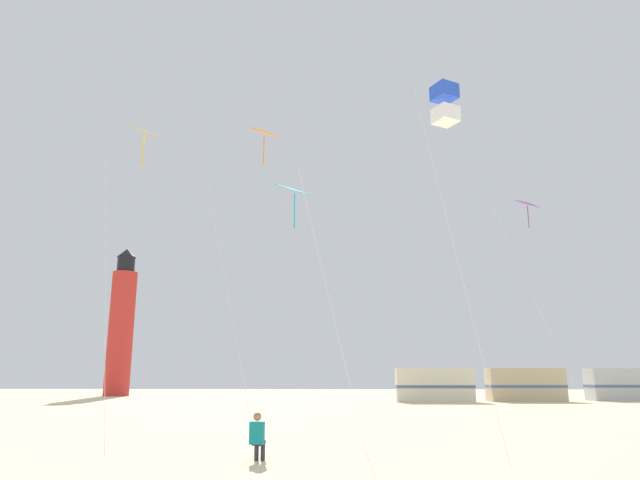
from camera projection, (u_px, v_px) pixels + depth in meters
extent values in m
cube|color=#147F84|center=(257.00, 433.00, 14.06)|extent=(0.36, 0.25, 0.52)
sphere|color=#9E704C|center=(257.00, 417.00, 14.15)|extent=(0.20, 0.20, 0.20)
cylinder|color=#2D2D38|center=(262.00, 443.00, 14.17)|extent=(0.16, 0.37, 0.13)
cylinder|color=#2D2D38|center=(263.00, 452.00, 14.27)|extent=(0.11, 0.11, 0.42)
cylinder|color=#2D2D38|center=(255.00, 442.00, 14.19)|extent=(0.16, 0.37, 0.13)
cylinder|color=#2D2D38|center=(256.00, 452.00, 14.29)|extent=(0.11, 0.11, 0.42)
cylinder|color=silver|center=(537.00, 304.00, 25.24)|extent=(3.34, 1.00, 10.17)
cube|color=purple|center=(527.00, 204.00, 28.02)|extent=(1.22, 1.22, 0.40)
cylinder|color=purple|center=(528.00, 217.00, 27.87)|extent=(0.04, 0.04, 1.10)
cylinder|color=silver|center=(224.00, 272.00, 17.69)|extent=(2.58, 1.91, 10.26)
cube|color=orange|center=(264.00, 132.00, 20.09)|extent=(1.22, 1.22, 0.40)
cylinder|color=orange|center=(264.00, 150.00, 19.94)|extent=(0.04, 0.04, 1.10)
cylinder|color=silver|center=(458.00, 263.00, 14.41)|extent=(1.84, 0.13, 9.51)
cube|color=blue|center=(444.00, 93.00, 16.47)|extent=(0.82, 0.82, 0.44)
cube|color=white|center=(446.00, 115.00, 16.31)|extent=(0.82, 0.82, 0.44)
cylinder|color=silver|center=(332.00, 311.00, 15.83)|extent=(1.80, 2.29, 7.53)
cube|color=#1EB2D1|center=(295.00, 190.00, 17.61)|extent=(1.22, 1.22, 0.40)
cylinder|color=#1EB2D1|center=(294.00, 211.00, 17.46)|extent=(0.04, 0.04, 1.10)
cylinder|color=silver|center=(105.00, 277.00, 16.77)|extent=(1.30, 1.21, 9.63)
cube|color=yellow|center=(145.00, 131.00, 18.48)|extent=(1.22, 1.22, 0.40)
cylinder|color=yellow|center=(143.00, 150.00, 18.33)|extent=(0.04, 0.04, 1.10)
cylinder|color=red|center=(121.00, 333.00, 66.29)|extent=(2.80, 2.80, 14.00)
cylinder|color=black|center=(126.00, 265.00, 68.12)|extent=(2.00, 2.00, 1.80)
cone|color=black|center=(127.00, 253.00, 68.44)|extent=(2.20, 2.20, 1.00)
cube|color=beige|center=(434.00, 385.00, 48.95)|extent=(6.46, 2.48, 2.80)
cube|color=#4C608C|center=(434.00, 387.00, 48.91)|extent=(6.50, 2.52, 0.24)
cube|color=#C6B28C|center=(525.00, 385.00, 50.29)|extent=(6.47, 2.50, 2.80)
cube|color=#4C608C|center=(525.00, 386.00, 50.26)|extent=(6.51, 2.55, 0.24)
cube|color=#B7BABF|center=(625.00, 384.00, 51.78)|extent=(6.48, 2.54, 2.80)
cube|color=#4C608C|center=(625.00, 386.00, 51.75)|extent=(6.52, 2.58, 0.24)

